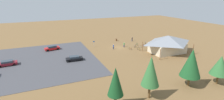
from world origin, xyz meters
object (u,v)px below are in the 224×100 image
object	(u,v)px
pine_midwest	(151,71)
visitor_crossing_yard	(132,39)
car_red_front_row	(52,48)
car_maroon_near_entry	(7,63)
bicycle_silver_lone_east	(140,47)
car_black_aisle_side	(74,58)
trash_bin	(116,40)
bicycle_blue_yard_center	(135,46)
visitor_by_pavilion	(113,47)
pine_far_west	(220,65)
lot_sign	(94,43)
bicycle_purple_lone_west	(144,46)
bicycle_yellow_mid_cluster	(139,49)
pine_mideast	(116,82)
bicycle_green_yard_left	(137,44)
bicycle_white_near_sign	(145,43)
pine_east	(191,63)
bicycle_orange_edge_north	(130,49)
visitor_near_lot	(124,44)
bike_pavilion	(168,43)

from	to	relation	value
pine_midwest	visitor_crossing_yard	distance (m)	39.08
car_red_front_row	car_maroon_near_entry	bearing A→B (deg)	38.98
bicycle_silver_lone_east	car_red_front_row	bearing A→B (deg)	-17.41
car_maroon_near_entry	bicycle_silver_lone_east	bearing A→B (deg)	-179.32
car_black_aisle_side	trash_bin	bearing A→B (deg)	-142.25
bicycle_blue_yard_center	visitor_by_pavilion	size ratio (longest dim) A/B	0.77
pine_midwest	pine_far_west	size ratio (longest dim) A/B	1.28
lot_sign	bicycle_purple_lone_west	xyz separation A→B (m)	(-16.08, 6.64, -1.06)
bicycle_yellow_mid_cluster	car_maroon_near_entry	xyz separation A→B (m)	(37.58, -1.79, 0.37)
bicycle_blue_yard_center	car_red_front_row	distance (m)	27.75
pine_mideast	bicycle_silver_lone_east	bearing A→B (deg)	-128.99
pine_midwest	visitor_crossing_yard	bearing A→B (deg)	-115.39
car_red_front_row	car_maroon_near_entry	world-z (taller)	car_red_front_row
lot_sign	bicycle_green_yard_left	size ratio (longest dim) A/B	1.31
pine_far_west	visitor_by_pavilion	world-z (taller)	pine_far_west
car_maroon_near_entry	visitor_by_pavilion	world-z (taller)	visitor_by_pavilion
pine_midwest	visitor_crossing_yard	xyz separation A→B (m)	(-16.66, -35.11, -4.10)
lot_sign	bicycle_silver_lone_east	world-z (taller)	lot_sign
bicycle_white_near_sign	pine_east	bearing A→B (deg)	71.64
visitor_by_pavilion	bicycle_green_yard_left	bearing A→B (deg)	-174.44
bicycle_purple_lone_west	bicycle_green_yard_left	world-z (taller)	bicycle_green_yard_left
bicycle_white_near_sign	bicycle_green_yard_left	distance (m)	3.77
pine_east	bicycle_blue_yard_center	xyz separation A→B (m)	(-4.01, -27.15, -4.48)
pine_far_west	bicycle_green_yard_left	xyz separation A→B (m)	(0.01, -30.59, -3.64)
pine_far_west	bicycle_blue_yard_center	xyz separation A→B (m)	(1.94, -28.78, -3.61)
trash_bin	bicycle_orange_edge_north	world-z (taller)	trash_bin
bicycle_white_near_sign	bicycle_orange_edge_north	bearing A→B (deg)	24.64
bicycle_green_yard_left	visitor_near_lot	world-z (taller)	visitor_near_lot
pine_far_west	bicycle_orange_edge_north	xyz separation A→B (m)	(4.75, -26.94, -3.62)
pine_mideast	visitor_near_lot	xyz separation A→B (m)	(-16.44, -29.14, -3.53)
pine_east	pine_far_west	bearing A→B (deg)	164.73
bicycle_green_yard_left	bicycle_yellow_mid_cluster	xyz separation A→B (m)	(2.49, 5.15, -0.01)
pine_east	visitor_by_pavilion	bearing A→B (deg)	-82.41
bicycle_green_yard_left	pine_mideast	bearing A→B (deg)	53.40
trash_bin	visitor_near_lot	world-z (taller)	visitor_near_lot
bicycle_silver_lone_east	trash_bin	bearing A→B (deg)	-71.30
bicycle_green_yard_left	visitor_crossing_yard	distance (m)	5.95
lot_sign	bicycle_silver_lone_east	bearing A→B (deg)	153.90
bike_pavilion	pine_mideast	world-z (taller)	pine_mideast
bike_pavilion	bicycle_silver_lone_east	xyz separation A→B (m)	(4.65, -7.86, -2.77)
pine_east	pine_mideast	xyz separation A→B (m)	(15.86, 0.39, -0.39)
bicycle_orange_edge_north	bicycle_silver_lone_east	xyz separation A→B (m)	(-4.37, -0.77, -0.02)
visitor_by_pavilion	trash_bin	bearing A→B (deg)	-119.72
car_black_aisle_side	visitor_near_lot	bearing A→B (deg)	-161.03
pine_midwest	bicycle_blue_yard_center	xyz separation A→B (m)	(-13.48, -27.51, -4.63)
pine_far_west	bicycle_white_near_sign	xyz separation A→B (m)	(-3.75, -30.84, -3.59)
bicycle_blue_yard_center	bicycle_silver_lone_east	xyz separation A→B (m)	(-1.56, 1.07, -0.04)
bicycle_orange_edge_north	bicycle_blue_yard_center	distance (m)	3.35
bike_pavilion	pine_east	size ratio (longest dim) A/B	1.67
bike_pavilion	lot_sign	world-z (taller)	bike_pavilion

